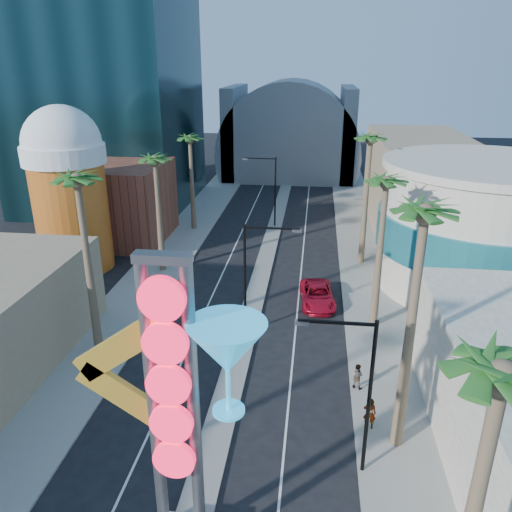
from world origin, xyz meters
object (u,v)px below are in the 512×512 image
Objects in this scene: neon_sign at (196,401)px; red_pickup at (317,295)px; pedestrian_b at (357,376)px; pedestrian_a at (370,413)px.

red_pickup is at bearing 79.33° from neon_sign.
neon_sign is at bearing -106.48° from red_pickup.
red_pickup is 11.00m from pedestrian_b.
red_pickup is 3.52× the size of pedestrian_b.
pedestrian_b reaches higher than red_pickup.
neon_sign is 7.00× the size of pedestrian_a.
pedestrian_a is at bearing -84.77° from red_pickup.
red_pickup is 14.39m from pedestrian_a.
neon_sign is 23.41m from red_pickup.
neon_sign is at bearing 82.54° from pedestrian_b.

